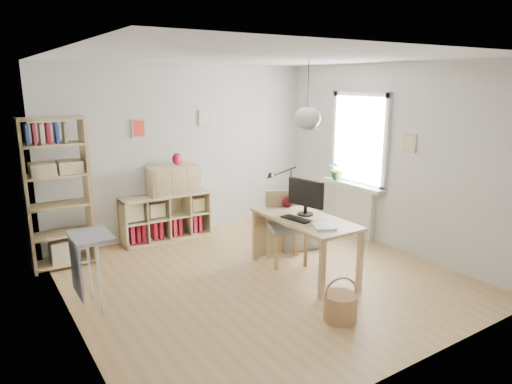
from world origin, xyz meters
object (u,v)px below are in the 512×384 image
storage_chest (298,231)px  tall_bookshelf (56,187)px  monitor (306,195)px  desk (305,224)px  cube_shelf (164,220)px  chair (285,222)px  drawer_chest (173,180)px

storage_chest → tall_bookshelf: bearing=178.7°
tall_bookshelf → monitor: (2.67, -1.86, -0.08)m
tall_bookshelf → monitor: bearing=-34.9°
desk → cube_shelf: desk is taller
chair → storage_chest: 0.74m
monitor → drawer_chest: 2.30m
cube_shelf → monitor: size_ratio=2.64×
cube_shelf → monitor: monitor is taller
cube_shelf → storage_chest: (1.59, -1.38, -0.08)m
desk → storage_chest: desk is taller
cube_shelf → tall_bookshelf: bearing=-169.8°
chair → drawer_chest: bearing=137.1°
tall_bookshelf → storage_chest: bearing=-19.3°
desk → chair: size_ratio=1.54×
monitor → desk: bearing=-144.8°
storage_chest → monitor: monitor is taller
desk → monitor: bearing=48.7°
desk → drawer_chest: (-0.86, 2.19, 0.29)m
cube_shelf → storage_chest: bearing=-41.1°
storage_chest → drawer_chest: size_ratio=1.10×
cube_shelf → storage_chest: cube_shelf is taller
chair → monitor: bearing=-63.1°
tall_bookshelf → cube_shelf: bearing=10.2°
desk → drawer_chest: size_ratio=1.92×
desk → chair: (0.03, 0.45, -0.10)m
storage_chest → monitor: 1.20m
desk → tall_bookshelf: 3.27m
tall_bookshelf → monitor: size_ratio=3.78×
cube_shelf → tall_bookshelf: (-1.56, -0.28, 0.79)m
desk → storage_chest: size_ratio=1.74×
cube_shelf → tall_bookshelf: size_ratio=0.70×
desk → monitor: 0.37m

